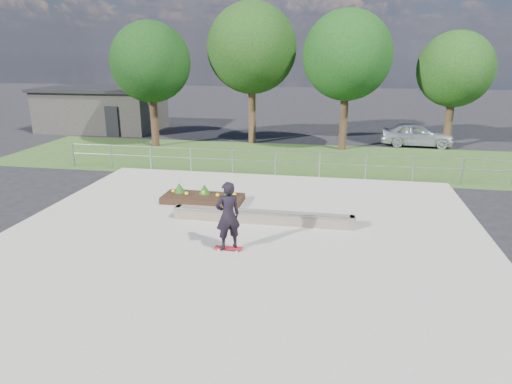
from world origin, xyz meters
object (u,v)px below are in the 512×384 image
planter_bed (203,197)px  skateboarder (228,216)px  parked_car (417,134)px  grind_ledge (262,217)px

planter_bed → skateboarder: 4.64m
parked_car → grind_ledge: bearing=158.1°
grind_ledge → parked_car: (6.97, 14.38, 0.44)m
skateboarder → parked_car: (7.56, 16.68, -0.40)m
planter_bed → skateboarder: size_ratio=1.47×
grind_ledge → parked_car: bearing=64.1°
planter_bed → skateboarder: skateboarder is taller
skateboarder → parked_car: skateboarder is taller
planter_bed → parked_car: bearing=52.8°
grind_ledge → parked_car: size_ratio=1.44×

